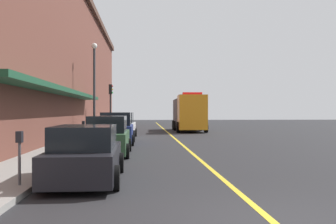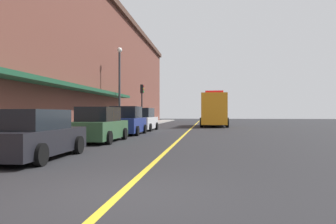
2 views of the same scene
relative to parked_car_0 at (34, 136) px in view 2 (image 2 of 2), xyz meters
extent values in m
plane|color=#232326|center=(3.92, 20.82, -0.74)|extent=(112.00, 112.00, 0.00)
cube|color=gray|center=(-2.28, 20.82, -0.67)|extent=(2.40, 70.00, 0.15)
cube|color=gold|center=(3.92, 20.82, -0.74)|extent=(0.16, 70.00, 0.01)
cube|color=brown|center=(-8.84, 19.82, 5.50)|extent=(10.71, 64.00, 12.49)
cube|color=#19472D|center=(-2.93, 11.82, 2.36)|extent=(1.20, 22.40, 0.24)
cube|color=black|center=(0.00, 0.06, -0.18)|extent=(1.85, 4.58, 0.77)
cube|color=black|center=(0.00, -0.16, 0.52)|extent=(1.63, 2.53, 0.63)
cylinder|color=black|center=(-0.92, 1.46, -0.42)|extent=(0.23, 0.64, 0.64)
cylinder|color=black|center=(0.87, 1.49, -0.42)|extent=(0.23, 0.64, 0.64)
cylinder|color=black|center=(0.92, -1.33, -0.42)|extent=(0.23, 0.64, 0.64)
cube|color=#2D5133|center=(0.04, 6.48, -0.13)|extent=(1.75, 4.72, 0.87)
cube|color=black|center=(0.04, 6.25, 0.66)|extent=(1.58, 2.60, 0.71)
cylinder|color=black|center=(-0.85, 7.94, -0.42)|extent=(0.22, 0.64, 0.64)
cylinder|color=black|center=(0.92, 7.95, -0.42)|extent=(0.22, 0.64, 0.64)
cylinder|color=black|center=(-0.84, 5.02, -0.42)|extent=(0.22, 0.64, 0.64)
cylinder|color=black|center=(0.93, 5.02, -0.42)|extent=(0.22, 0.64, 0.64)
cube|color=navy|center=(0.02, 12.23, -0.09)|extent=(1.91, 4.22, 0.95)
cube|color=black|center=(0.02, 12.01, 0.78)|extent=(1.71, 2.32, 0.78)
cylinder|color=black|center=(-0.94, 13.53, -0.42)|extent=(0.22, 0.64, 0.64)
cylinder|color=black|center=(0.98, 13.53, -0.42)|extent=(0.22, 0.64, 0.64)
cylinder|color=black|center=(-0.94, 10.92, -0.42)|extent=(0.22, 0.64, 0.64)
cylinder|color=black|center=(0.98, 10.92, -0.42)|extent=(0.22, 0.64, 0.64)
cube|color=silver|center=(0.03, 17.51, -0.10)|extent=(1.97, 4.72, 0.94)
cube|color=black|center=(0.03, 17.27, 0.76)|extent=(1.74, 2.61, 0.77)
cylinder|color=black|center=(-0.88, 18.98, -0.42)|extent=(0.24, 0.65, 0.64)
cylinder|color=black|center=(1.01, 18.93, -0.42)|extent=(0.24, 0.65, 0.64)
cylinder|color=black|center=(-0.95, 16.08, -0.42)|extent=(0.24, 0.65, 0.64)
cylinder|color=black|center=(0.94, 16.03, -0.42)|extent=(0.24, 0.65, 0.64)
cube|color=orange|center=(6.13, 23.88, 1.14)|extent=(2.59, 2.45, 3.18)
cube|color=#3F3F42|center=(6.19, 28.37, 1.02)|extent=(2.64, 5.91, 2.92)
cube|color=red|center=(6.13, 23.88, 2.85)|extent=(1.80, 0.62, 0.24)
cylinder|color=black|center=(7.43, 23.95, -0.24)|extent=(0.31, 1.00, 1.00)
cylinder|color=black|center=(4.84, 23.98, -0.24)|extent=(0.31, 1.00, 1.00)
cylinder|color=black|center=(7.48, 27.62, -0.24)|extent=(0.31, 1.00, 1.00)
cylinder|color=black|center=(4.89, 27.65, -0.24)|extent=(0.31, 1.00, 1.00)
cylinder|color=black|center=(7.51, 29.99, -0.24)|extent=(0.31, 1.00, 1.00)
cylinder|color=black|center=(4.92, 30.03, -0.24)|extent=(0.31, 1.00, 1.00)
cylinder|color=#4C4C51|center=(-1.43, 15.72, -0.07)|extent=(0.07, 0.07, 1.05)
cube|color=black|center=(-1.43, 15.72, 0.60)|extent=(0.14, 0.18, 0.28)
cylinder|color=#4C4C51|center=(-1.43, 8.83, -0.07)|extent=(0.07, 0.07, 1.05)
cube|color=black|center=(-1.43, 8.83, 0.60)|extent=(0.14, 0.18, 0.28)
cylinder|color=#33383D|center=(-2.03, 17.88, 2.66)|extent=(0.18, 0.18, 6.50)
sphere|color=white|center=(-2.03, 17.88, 6.13)|extent=(0.44, 0.44, 0.44)
cylinder|color=#232326|center=(-1.38, 24.40, 1.11)|extent=(0.14, 0.14, 3.40)
cube|color=black|center=(-1.38, 24.40, 3.26)|extent=(0.28, 0.36, 0.90)
sphere|color=red|center=(-1.22, 24.40, 3.56)|extent=(0.16, 0.16, 0.16)
sphere|color=gold|center=(-1.22, 24.40, 3.26)|extent=(0.16, 0.16, 0.16)
sphere|color=green|center=(-1.22, 24.40, 2.96)|extent=(0.16, 0.16, 0.16)
camera|label=1|loc=(1.60, -10.77, 1.22)|focal=40.55mm
camera|label=2|loc=(5.48, -10.00, 0.72)|focal=35.70mm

